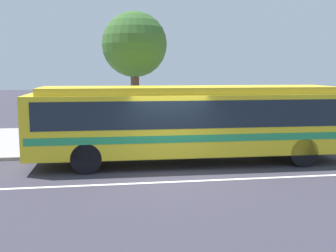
{
  "coord_description": "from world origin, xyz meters",
  "views": [
    {
      "loc": [
        -2.07,
        -12.51,
        3.32
      ],
      "look_at": [
        0.19,
        2.04,
        1.3
      ],
      "focal_mm": 43.71,
      "sensor_mm": 36.0,
      "label": 1
    }
  ],
  "objects_px": {
    "bus_stop_sign": "(252,112)",
    "street_tree_near_stop": "(135,46)",
    "transit_bus": "(190,119)",
    "pedestrian_waiting_near_sign": "(305,123)"
  },
  "relations": [
    {
      "from": "transit_bus",
      "to": "bus_stop_sign",
      "type": "xyz_separation_m",
      "value": [
        3.1,
        2.05,
        0.01
      ]
    },
    {
      "from": "transit_bus",
      "to": "street_tree_near_stop",
      "type": "bearing_deg",
      "value": 116.71
    },
    {
      "from": "pedestrian_waiting_near_sign",
      "to": "bus_stop_sign",
      "type": "distance_m",
      "value": 2.32
    },
    {
      "from": "transit_bus",
      "to": "pedestrian_waiting_near_sign",
      "type": "distance_m",
      "value": 5.7
    },
    {
      "from": "bus_stop_sign",
      "to": "street_tree_near_stop",
      "type": "height_order",
      "value": "street_tree_near_stop"
    },
    {
      "from": "transit_bus",
      "to": "street_tree_near_stop",
      "type": "height_order",
      "value": "street_tree_near_stop"
    },
    {
      "from": "pedestrian_waiting_near_sign",
      "to": "bus_stop_sign",
      "type": "bearing_deg",
      "value": 175.59
    },
    {
      "from": "pedestrian_waiting_near_sign",
      "to": "bus_stop_sign",
      "type": "height_order",
      "value": "bus_stop_sign"
    },
    {
      "from": "transit_bus",
      "to": "bus_stop_sign",
      "type": "distance_m",
      "value": 3.72
    },
    {
      "from": "transit_bus",
      "to": "bus_stop_sign",
      "type": "height_order",
      "value": "transit_bus"
    }
  ]
}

